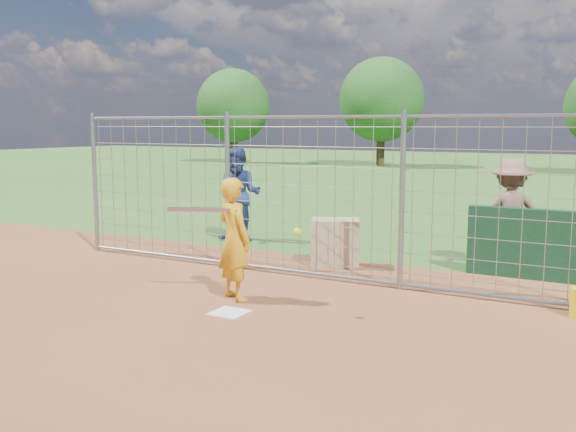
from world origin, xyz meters
The scene contains 10 objects.
ground centered at (0.00, 0.00, 0.00)m, with size 100.00×100.00×0.00m, color #2D591E.
infield_dirt centered at (0.00, -3.00, 0.01)m, with size 18.00×18.00×0.00m, color brown.
home_plate centered at (0.00, -0.20, 0.01)m, with size 0.43×0.43×0.02m, color silver.
dugout_wall centered at (3.40, 3.60, 0.55)m, with size 2.60×0.20×1.10m, color #11381E.
batter centered at (-0.32, 0.41, 0.84)m, with size 0.61×0.40×1.68m, color orange.
bystander_a centered at (-2.75, 4.26, 0.96)m, with size 0.94×0.73×1.93m, color navy.
bystander_c centered at (2.64, 4.14, 0.92)m, with size 1.19×0.68×1.84m, color brown.
equipment_bin centered at (0.01, 3.00, 0.40)m, with size 0.80×0.55×0.80m, color tan.
equipment_in_play centered at (-0.33, 0.14, 1.21)m, with size 1.92×0.41×0.28m.
backstop_fence centered at (0.00, 2.00, 1.26)m, with size 9.08×0.08×2.60m.
Camera 1 is at (4.46, -6.76, 2.38)m, focal length 40.00 mm.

